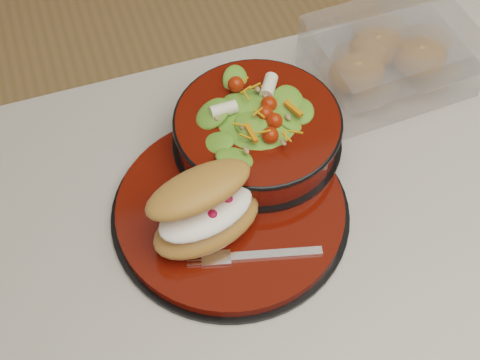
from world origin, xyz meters
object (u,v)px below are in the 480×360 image
object	(u,v)px
croissant	(204,209)
island_counter	(406,333)
dinner_plate	(231,210)
fork	(257,255)
salad_bowl	(257,126)
pastry_box	(389,57)

from	to	relation	value
croissant	island_counter	bearing A→B (deg)	-23.36
dinner_plate	croissant	size ratio (longest dim) A/B	1.97
dinner_plate	fork	size ratio (longest dim) A/B	2.11
salad_bowl	dinner_plate	bearing A→B (deg)	-127.46
pastry_box	salad_bowl	bearing A→B (deg)	-166.45
island_counter	salad_bowl	bearing A→B (deg)	145.20
dinner_plate	salad_bowl	bearing A→B (deg)	52.54
croissant	fork	xyz separation A→B (m)	(0.05, -0.06, -0.04)
pastry_box	croissant	bearing A→B (deg)	-155.53
island_counter	salad_bowl	size ratio (longest dim) A/B	5.40
salad_bowl	croissant	bearing A→B (deg)	-134.77
dinner_plate	salad_bowl	size ratio (longest dim) A/B	1.34
dinner_plate	fork	distance (m)	0.08
dinner_plate	fork	bearing A→B (deg)	-84.91
salad_bowl	fork	xyz separation A→B (m)	(-0.06, -0.16, -0.03)
island_counter	salad_bowl	xyz separation A→B (m)	(-0.24, 0.17, 0.50)
croissant	fork	bearing A→B (deg)	-64.30
dinner_plate	pastry_box	distance (m)	0.33
croissant	salad_bowl	bearing A→B (deg)	32.11
island_counter	croissant	size ratio (longest dim) A/B	7.96
fork	salad_bowl	bearing A→B (deg)	-5.32
croissant	dinner_plate	bearing A→B (deg)	14.23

